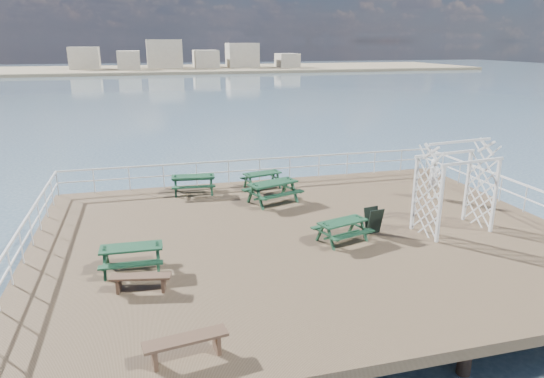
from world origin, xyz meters
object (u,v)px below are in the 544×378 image
Objects in this scene: picnic_table_e at (342,226)px; flat_bench_near at (141,279)px; picnic_table_c at (262,177)px; flat_bench_far at (186,343)px; picnic_table_b at (273,188)px; trellis_arbor at (455,191)px; person at (434,179)px; picnic_table_a at (193,180)px; picnic_table_d at (132,253)px.

picnic_table_e is 6.67m from flat_bench_near.
picnic_table_e is (1.10, -6.55, 0.00)m from picnic_table_c.
picnic_table_b is at bearing 56.73° from flat_bench_far.
picnic_table_c is 0.60× the size of trellis_arbor.
picnic_table_b is at bearing -105.14° from picnic_table_c.
flat_bench_near is at bearing -148.96° from picnic_table_b.
picnic_table_c is 1.06× the size of flat_bench_far.
trellis_arbor reaches higher than flat_bench_far.
picnic_table_b reaches higher than flat_bench_far.
picnic_table_b is 1.28× the size of picnic_table_c.
flat_bench_far is 13.77m from person.
picnic_table_a is 3.66m from picnic_table_b.
flat_bench_far is at bearing -124.12° from picnic_table_c.
person is (9.64, -3.26, 0.27)m from picnic_table_a.
flat_bench_near is at bearing -77.86° from picnic_table_d.
flat_bench_near is 12.94m from person.
trellis_arbor reaches higher than person.
picnic_table_c is 6.65m from picnic_table_e.
flat_bench_far is 1.07× the size of person.
flat_bench_near is (-5.32, -8.33, -0.18)m from picnic_table_c.
flat_bench_far is (-4.36, -9.41, -0.25)m from picnic_table_b.
picnic_table_a is 3.07m from picnic_table_c.
person is at bearing -13.58° from picnic_table_a.
trellis_arbor is (9.58, 4.88, 1.04)m from flat_bench_far.
picnic_table_a is at bearing 72.59° from picnic_table_d.
picnic_table_e is at bearing 6.05° from picnic_table_d.
picnic_table_e is 6.39m from person.
picnic_table_a is at bearing 125.94° from picnic_table_b.
picnic_table_c is 9.89m from flat_bench_near.
flat_bench_far is at bearing -91.67° from picnic_table_a.
picnic_table_a is 7.77m from picnic_table_e.
picnic_table_b is 0.76× the size of trellis_arbor.
picnic_table_a is 10.18m from person.
trellis_arbor is at bearing 4.11° from picnic_table_d.
picnic_table_d is 10.75m from trellis_arbor.
person is (5.47, 3.30, 0.33)m from picnic_table_e.
picnic_table_a is 1.16× the size of person.
picnic_table_c is at bearing 53.73° from picnic_table_d.
flat_bench_far is 0.56× the size of trellis_arbor.
picnic_table_b is 4.60m from picnic_table_e.
picnic_table_c is at bearing 60.52° from flat_bench_far.
trellis_arbor reaches higher than picnic_table_c.
picnic_table_e is at bearing 26.99° from flat_bench_near.
picnic_table_c is 7.34m from person.
picnic_table_e reaches higher than flat_bench_near.
person reaches higher than picnic_table_e.
picnic_table_e is 1.16× the size of person.
flat_bench_near is at bearing -163.22° from person.
flat_bench_near is at bearing -100.02° from picnic_table_a.
trellis_arbor reaches higher than picnic_table_d.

